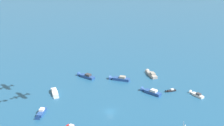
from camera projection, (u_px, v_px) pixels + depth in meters
The scene contains 9 objects.
ground_plane at pixel (110, 111), 119.43m from camera, with size 2000.00×2000.00×0.00m, color #1E517A.
motorboat_near_centre at pixel (151, 74), 156.97m from camera, with size 10.89×3.86×3.09m.
motorboat_offshore at pixel (41, 113), 116.52m from camera, with size 8.59×6.10×2.49m.
motorboat_trailing at pixel (55, 93), 134.21m from camera, with size 10.04×3.28×2.87m.
motorboat_ahead at pixel (85, 76), 154.42m from camera, with size 10.47×7.76×3.07m.
motorboat_mid_cluster at pixel (118, 78), 150.78m from camera, with size 9.31×9.96×3.15m.
motorboat_outer_ring_a at pixel (170, 91), 137.66m from camera, with size 1.83×5.41×1.54m.
motorboat_outer_ring_c at pixel (196, 94), 133.51m from camera, with size 7.79×3.27×2.20m.
motorboat_outer_ring_e at pixel (150, 91), 135.91m from camera, with size 10.49×7.04×3.02m.
Camera 1 is at (97.66, -40.35, 59.23)m, focal length 45.86 mm.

